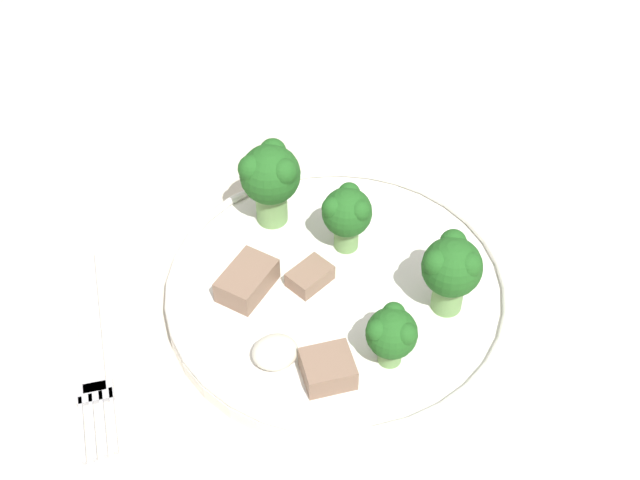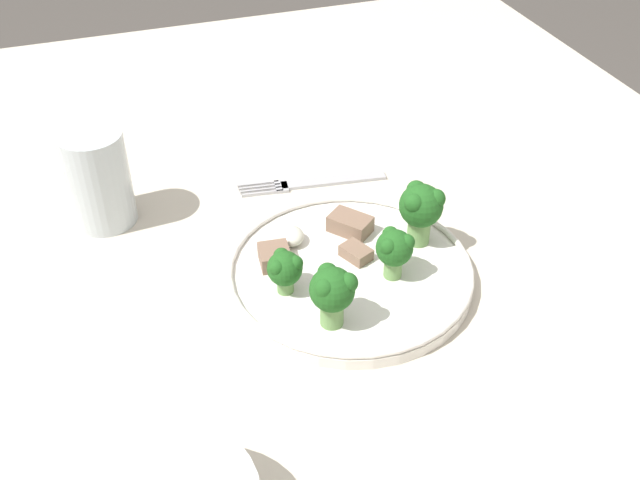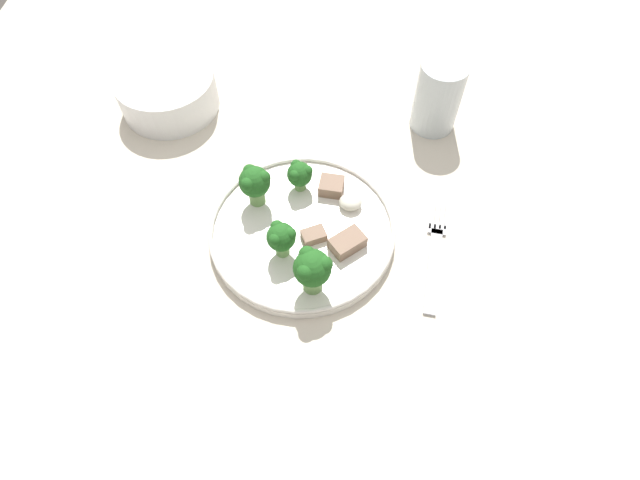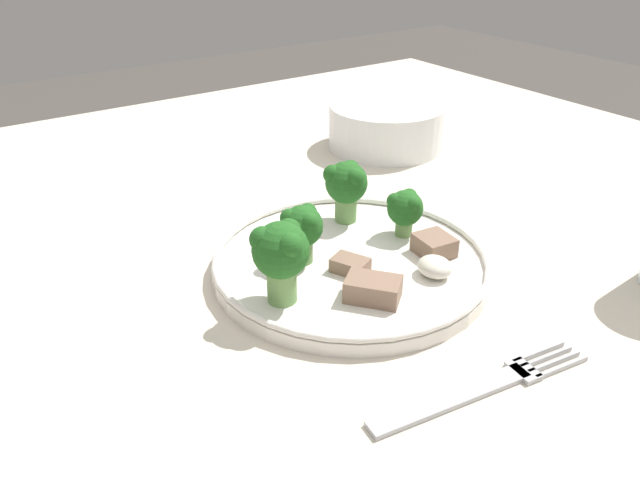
% 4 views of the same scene
% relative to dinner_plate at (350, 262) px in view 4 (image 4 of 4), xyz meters
% --- Properties ---
extents(table, '(1.31, 1.15, 0.73)m').
position_rel_dinner_plate_xyz_m(table, '(0.05, 0.04, -0.09)').
color(table, beige).
rests_on(table, ground_plane).
extents(dinner_plate, '(0.24, 0.24, 0.02)m').
position_rel_dinner_plate_xyz_m(dinner_plate, '(0.00, 0.00, 0.00)').
color(dinner_plate, white).
rests_on(dinner_plate, table).
extents(fork, '(0.04, 0.17, 0.00)m').
position_rel_dinner_plate_xyz_m(fork, '(0.17, -0.02, -0.01)').
color(fork, '#B2B2B7').
rests_on(fork, table).
extents(cream_bowl, '(0.15, 0.15, 0.06)m').
position_rel_dinner_plate_xyz_m(cream_bowl, '(-0.23, 0.23, 0.02)').
color(cream_bowl, white).
rests_on(cream_bowl, table).
extents(broccoli_floret_near_rim_left, '(0.04, 0.04, 0.05)m').
position_rel_dinner_plate_xyz_m(broccoli_floret_near_rim_left, '(-0.02, -0.04, 0.04)').
color(broccoli_floret_near_rim_left, '#709E56').
rests_on(broccoli_floret_near_rim_left, dinner_plate).
extents(broccoli_floret_center_left, '(0.04, 0.04, 0.06)m').
position_rel_dinner_plate_xyz_m(broccoli_floret_center_left, '(-0.06, 0.04, 0.04)').
color(broccoli_floret_center_left, '#709E56').
rests_on(broccoli_floret_center_left, dinner_plate).
extents(broccoli_floret_back_left, '(0.05, 0.04, 0.07)m').
position_rel_dinner_plate_xyz_m(broccoli_floret_back_left, '(0.02, -0.08, 0.05)').
color(broccoli_floret_back_left, '#709E56').
rests_on(broccoli_floret_back_left, dinner_plate).
extents(broccoli_floret_front_left, '(0.03, 0.03, 0.04)m').
position_rel_dinner_plate_xyz_m(broccoli_floret_front_left, '(-0.01, 0.07, 0.03)').
color(broccoli_floret_front_left, '#709E56').
rests_on(broccoli_floret_front_left, dinner_plate).
extents(meat_slice_front_slice, '(0.05, 0.05, 0.02)m').
position_rel_dinner_plate_xyz_m(meat_slice_front_slice, '(0.06, -0.02, 0.01)').
color(meat_slice_front_slice, '#846651').
rests_on(meat_slice_front_slice, dinner_plate).
extents(meat_slice_middle_slice, '(0.04, 0.03, 0.02)m').
position_rel_dinner_plate_xyz_m(meat_slice_middle_slice, '(0.03, 0.07, 0.01)').
color(meat_slice_middle_slice, '#846651').
rests_on(meat_slice_middle_slice, dinner_plate).
extents(meat_slice_rear_slice, '(0.04, 0.03, 0.01)m').
position_rel_dinner_plate_xyz_m(meat_slice_rear_slice, '(0.02, -0.01, 0.01)').
color(meat_slice_rear_slice, '#846651').
rests_on(meat_slice_rear_slice, dinner_plate).
extents(sauce_dollop, '(0.03, 0.03, 0.02)m').
position_rel_dinner_plate_xyz_m(sauce_dollop, '(0.06, 0.05, 0.01)').
color(sauce_dollop, silver).
rests_on(sauce_dollop, dinner_plate).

